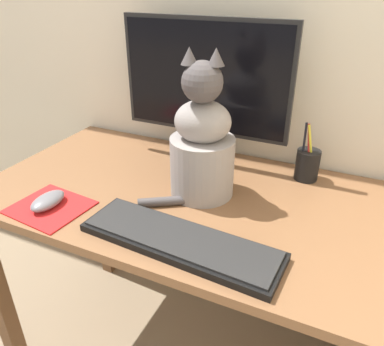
{
  "coord_description": "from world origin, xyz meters",
  "views": [
    {
      "loc": [
        0.38,
        -0.82,
        1.27
      ],
      "look_at": [
        0.05,
        -0.09,
        0.84
      ],
      "focal_mm": 35.0,
      "sensor_mm": 36.0,
      "label": 1
    }
  ],
  "objects": [
    {
      "name": "keyboard",
      "position": [
        0.07,
        -0.21,
        0.73
      ],
      "size": [
        0.48,
        0.17,
        0.02
      ],
      "rotation": [
        0.0,
        0.0,
        -0.07
      ],
      "color": "black",
      "rests_on": "desk"
    },
    {
      "name": "computer_mouse_left",
      "position": [
        -0.32,
        -0.22,
        0.74
      ],
      "size": [
        0.06,
        0.11,
        0.03
      ],
      "color": "slate",
      "rests_on": "mousepad_left"
    },
    {
      "name": "monitor",
      "position": [
        -0.06,
        0.22,
        0.97
      ],
      "size": [
        0.54,
        0.17,
        0.45
      ],
      "color": "black",
      "rests_on": "desk"
    },
    {
      "name": "pen_cup",
      "position": [
        0.28,
        0.23,
        0.77
      ],
      "size": [
        0.07,
        0.07,
        0.18
      ],
      "color": "black",
      "rests_on": "desk"
    },
    {
      "name": "mousepad_left",
      "position": [
        -0.31,
        -0.22,
        0.72
      ],
      "size": [
        0.21,
        0.19,
        0.0
      ],
      "rotation": [
        0.0,
        0.0,
        -0.1
      ],
      "color": "red",
      "rests_on": "desk"
    },
    {
      "name": "cat",
      "position": [
        0.02,
        0.02,
        0.87
      ],
      "size": [
        0.24,
        0.26,
        0.4
      ],
      "rotation": [
        0.0,
        0.0,
        0.22
      ],
      "color": "gray",
      "rests_on": "desk"
    },
    {
      "name": "desk",
      "position": [
        0.0,
        0.0,
        0.61
      ],
      "size": [
        1.21,
        0.64,
        0.72
      ],
      "color": "brown",
      "rests_on": "ground_plane"
    }
  ]
}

